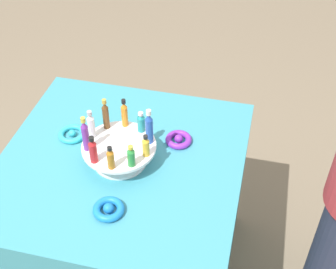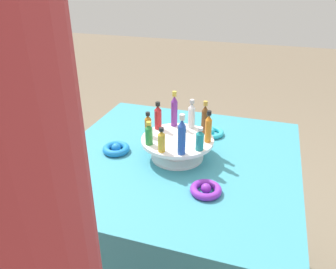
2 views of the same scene
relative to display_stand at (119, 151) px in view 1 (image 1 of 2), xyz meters
name	(u,v)px [view 1 (image 1 of 2)]	position (x,y,z in m)	size (l,w,h in m)	color
party_table	(126,224)	(0.00, 0.00, -0.42)	(0.89, 0.89, 0.75)	teal
display_stand	(119,151)	(0.00, 0.00, 0.00)	(0.27, 0.27, 0.08)	white
bottle_green	(131,156)	(0.07, -0.08, 0.07)	(0.03, 0.03, 0.09)	#288438
bottle_gold	(146,146)	(0.11, -0.02, 0.07)	(0.02, 0.02, 0.09)	gold
bottle_blue	(149,128)	(0.10, 0.04, 0.10)	(0.03, 0.03, 0.14)	#234CAD
bottle_teal	(141,122)	(0.06, 0.09, 0.07)	(0.03, 0.03, 0.08)	teal
bottle_orange	(124,114)	(-0.01, 0.11, 0.09)	(0.02, 0.02, 0.12)	orange
bottle_brown	(106,115)	(-0.07, 0.08, 0.09)	(0.02, 0.02, 0.13)	brown
bottle_clear	(91,125)	(-0.11, 0.02, 0.08)	(0.03, 0.03, 0.11)	silver
bottle_purple	(85,135)	(-0.10, -0.04, 0.10)	(0.03, 0.03, 0.14)	#702D93
bottle_red	(93,150)	(-0.06, -0.09, 0.08)	(0.03, 0.03, 0.11)	#B21E23
bottle_amber	(111,158)	(0.01, -0.11, 0.07)	(0.02, 0.02, 0.09)	#AD6B19
ribbon_bow_blue	(109,209)	(0.04, -0.23, -0.03)	(0.10, 0.10, 0.04)	blue
ribbon_bow_purple	(179,139)	(0.19, 0.15, -0.03)	(0.10, 0.10, 0.03)	purple
ribbon_bow_teal	(72,134)	(-0.22, 0.09, -0.04)	(0.11, 0.11, 0.03)	#2DB7CC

